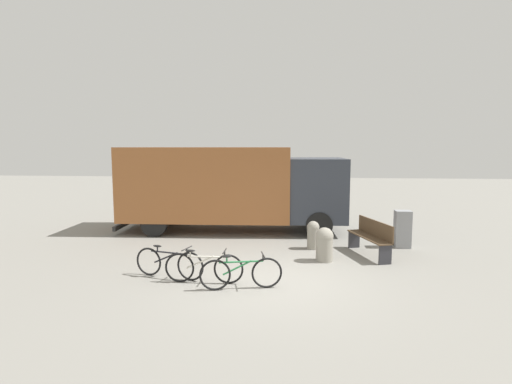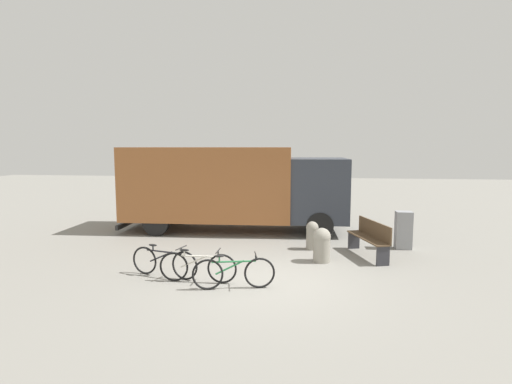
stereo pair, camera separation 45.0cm
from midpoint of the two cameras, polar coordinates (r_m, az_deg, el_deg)
name	(u,v)px [view 1 (the left image)]	position (r m, az deg, el deg)	size (l,w,h in m)	color
ground_plane	(272,281)	(9.07, 0.84, -12.60)	(60.00, 60.00, 0.00)	gray
delivery_truck	(230,185)	(14.11, -4.64, 1.03)	(7.86, 2.77, 2.94)	#99592D
park_bench	(371,236)	(11.33, 15.05, -6.07)	(0.94, 1.88, 0.97)	brown
bicycle_near	(169,263)	(9.42, -13.70, -9.81)	(1.70, 0.57, 0.74)	black
bicycle_middle	(204,267)	(8.94, -8.94, -10.59)	(1.74, 0.44, 0.74)	black
bicycle_far	(241,273)	(8.49, -3.72, -11.46)	(1.71, 0.54, 0.74)	black
bollard_near_bench	(324,243)	(10.55, 8.55, -7.26)	(0.46, 0.46, 0.89)	gray
bollard_far_bench	(313,234)	(11.76, 7.07, -5.96)	(0.36, 0.36, 0.82)	gray
utility_box	(402,229)	(12.51, 19.23, -5.02)	(0.45, 0.36, 1.10)	gray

